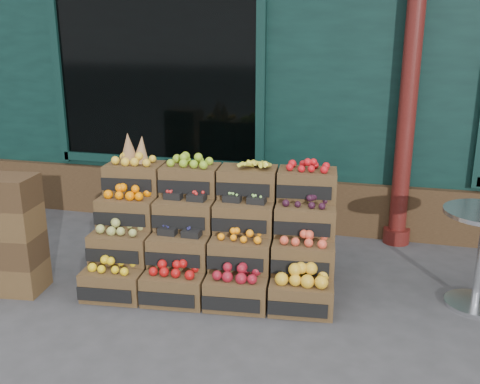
# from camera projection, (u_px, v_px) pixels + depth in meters

# --- Properties ---
(ground) EXTENTS (60.00, 60.00, 0.00)m
(ground) POSITION_uv_depth(u_px,v_px,m) (242.00, 321.00, 4.23)
(ground) COLOR #39393B
(ground) RESTS_ON ground
(shop_facade) EXTENTS (12.00, 6.24, 4.80)m
(shop_facade) POSITION_uv_depth(u_px,v_px,m) (326.00, 20.00, 8.28)
(shop_facade) COLOR black
(shop_facade) RESTS_ON ground
(crate_display) EXTENTS (2.21, 1.25, 1.32)m
(crate_display) POSITION_uv_depth(u_px,v_px,m) (214.00, 239.00, 4.80)
(crate_display) COLOR #49341C
(crate_display) RESTS_ON ground
(spare_crates) EXTENTS (0.56, 0.42, 1.04)m
(spare_crates) POSITION_uv_depth(u_px,v_px,m) (9.00, 235.00, 4.60)
(spare_crates) COLOR #49341C
(spare_crates) RESTS_ON ground
(shopkeeper) EXTENTS (0.78, 0.66, 1.81)m
(shopkeeper) POSITION_uv_depth(u_px,v_px,m) (202.00, 139.00, 6.74)
(shopkeeper) COLOR #185628
(shopkeeper) RESTS_ON ground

